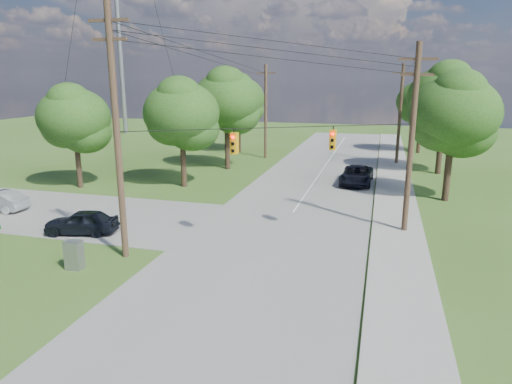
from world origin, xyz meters
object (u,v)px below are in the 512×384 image
(pole_ne, at_px, (412,137))
(pole_north_w, at_px, (266,111))
(car_cross_dark, at_px, (82,222))
(control_cabinet, at_px, (74,255))
(pole_north_e, at_px, (400,114))
(car_main_north, at_px, (357,175))
(pole_sw, at_px, (117,131))

(pole_ne, relative_size, pole_north_w, 1.05)
(car_cross_dark, relative_size, control_cabinet, 2.96)
(pole_north_w, height_order, control_cabinet, pole_north_w)
(pole_north_e, xyz_separation_m, car_cross_dark, (-17.65, -27.30, -4.41))
(pole_ne, height_order, pole_north_e, pole_ne)
(pole_north_w, relative_size, car_main_north, 1.87)
(pole_ne, height_order, control_cabinet, pole_ne)
(pole_sw, height_order, car_cross_dark, pole_sw)
(pole_north_e, height_order, control_cabinet, pole_north_e)
(pole_ne, distance_m, pole_north_w, 26.03)
(pole_north_w, distance_m, car_cross_dark, 27.91)
(pole_north_e, relative_size, car_main_north, 1.87)
(control_cabinet, bearing_deg, pole_north_w, 85.34)
(pole_sw, relative_size, car_cross_dark, 2.98)
(pole_ne, relative_size, pole_north_e, 1.05)
(pole_ne, bearing_deg, car_cross_dark, -163.29)
(pole_sw, xyz_separation_m, pole_north_e, (13.50, 29.60, -1.10))
(pole_sw, height_order, car_main_north, pole_sw)
(control_cabinet, bearing_deg, pole_ne, 29.97)
(pole_north_e, distance_m, pole_north_w, 13.90)
(pole_ne, distance_m, car_main_north, 13.00)
(pole_sw, bearing_deg, pole_north_e, 65.48)
(pole_north_e, xyz_separation_m, pole_north_w, (-13.90, 0.00, 0.00))
(car_main_north, bearing_deg, pole_north_e, 73.92)
(pole_north_e, relative_size, car_cross_dark, 2.48)
(pole_north_e, height_order, car_cross_dark, pole_north_e)
(pole_sw, xyz_separation_m, control_cabinet, (-1.43, -2.01, -5.55))
(pole_sw, relative_size, pole_north_e, 1.20)
(car_cross_dark, distance_m, car_main_north, 22.14)
(pole_sw, height_order, pole_north_w, pole_sw)
(pole_north_w, height_order, car_cross_dark, pole_north_w)
(pole_north_w, height_order, car_main_north, pole_north_w)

